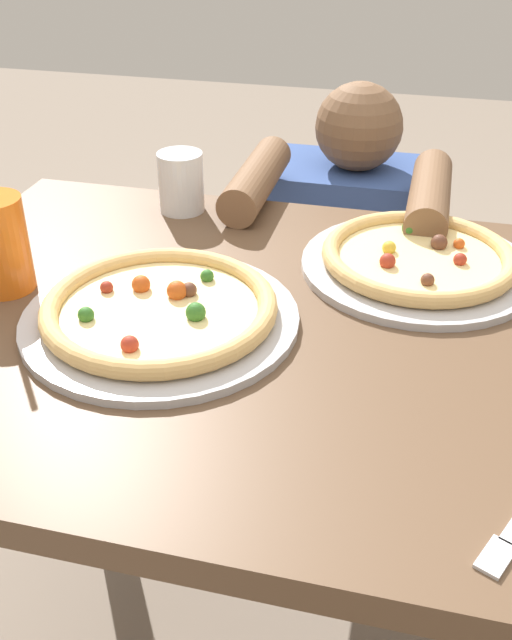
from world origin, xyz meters
TOP-DOWN VIEW (x-y plane):
  - dining_table at (0.00, 0.00)m, footprint 1.10×0.80m
  - pizza_near at (-0.15, -0.04)m, footprint 0.37×0.37m
  - pizza_far at (0.17, 0.20)m, footprint 0.35×0.35m
  - drink_cup_colored at (-0.40, 0.00)m, footprint 0.08×0.08m
  - water_cup_clear at (-0.24, 0.32)m, footprint 0.08×0.08m
  - diner_seated at (0.03, 0.63)m, footprint 0.38×0.51m

SIDE VIEW (x-z plane):
  - diner_seated at x=0.03m, z-range -0.03..0.88m
  - dining_table at x=0.00m, z-range 0.25..1.00m
  - pizza_far at x=0.17m, z-range 0.75..0.79m
  - pizza_near at x=-0.15m, z-range 0.75..0.79m
  - water_cup_clear at x=-0.24m, z-range 0.75..0.85m
  - drink_cup_colored at x=-0.40m, z-range 0.70..0.94m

